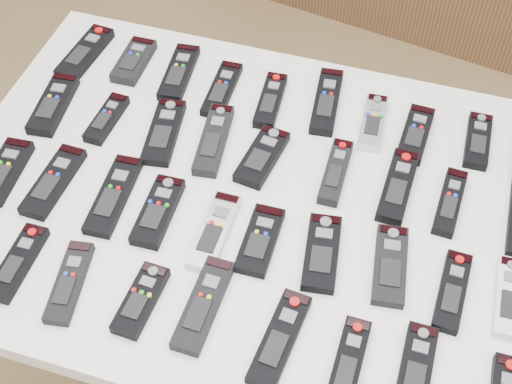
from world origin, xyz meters
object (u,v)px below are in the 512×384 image
(remote_13, at_px, (214,140))
(remote_35, at_px, (348,363))
(remote_12, at_px, (164,132))
(remote_7, at_px, (415,134))
(remote_34, at_px, (280,339))
(remote_30, at_px, (18,263))
(remote_32, at_px, (141,300))
(remote_36, at_px, (416,369))
(remote_10, at_px, (53,104))
(remote_0, at_px, (85,53))
(remote_17, at_px, (450,202))
(remote_1, at_px, (134,61))
(remote_21, at_px, (114,195))
(remote_24, at_px, (260,240))
(remote_33, at_px, (203,305))
(remote_11, at_px, (107,119))
(remote_19, at_px, (5,171))
(remote_3, at_px, (222,89))
(remote_25, at_px, (322,253))
(remote_6, at_px, (373,123))
(remote_8, at_px, (478,141))
(remote_26, at_px, (390,265))
(remote_15, at_px, (336,172))
(table, at_px, (256,216))
(remote_31, at_px, (69,282))
(remote_2, at_px, (179,73))
(remote_4, at_px, (270,101))
(remote_27, at_px, (452,291))
(remote_14, at_px, (262,157))
(remote_28, at_px, (508,297))
(remote_20, at_px, (54,181))
(remote_16, at_px, (398,186))
(remote_22, at_px, (158,211))

(remote_13, bearing_deg, remote_35, -54.19)
(remote_13, bearing_deg, remote_12, 177.05)
(remote_7, bearing_deg, remote_34, -102.21)
(remote_12, xyz_separation_m, remote_35, (0.49, -0.41, 0.00))
(remote_30, xyz_separation_m, remote_32, (0.25, -0.01, 0.00))
(remote_12, xyz_separation_m, remote_36, (0.60, -0.38, 0.00))
(remote_10, distance_m, remote_30, 0.41)
(remote_0, relative_size, remote_17, 1.13)
(remote_1, height_order, remote_13, same)
(remote_34, bearing_deg, remote_1, 137.23)
(remote_32, bearing_deg, remote_21, 127.98)
(remote_24, distance_m, remote_33, 0.17)
(remote_11, xyz_separation_m, remote_19, (-0.13, -0.20, 0.00))
(remote_1, relative_size, remote_3, 0.85)
(remote_24, height_order, remote_25, remote_25)
(remote_6, bearing_deg, remote_8, 0.14)
(remote_13, bearing_deg, remote_25, -43.25)
(remote_10, height_order, remote_26, remote_10)
(remote_19, bearing_deg, remote_11, 51.71)
(remote_15, distance_m, remote_25, 0.20)
(table, relative_size, remote_3, 7.29)
(remote_6, bearing_deg, remote_36, -75.08)
(remote_17, distance_m, remote_24, 0.38)
(remote_7, distance_m, remote_36, 0.54)
(remote_26, bearing_deg, remote_31, -166.22)
(remote_7, distance_m, remote_33, 0.60)
(remote_2, xyz_separation_m, remote_4, (0.23, -0.03, 0.00))
(remote_26, height_order, remote_33, remote_33)
(remote_10, xyz_separation_m, remote_34, (0.63, -0.40, -0.00))
(remote_17, relative_size, remote_35, 0.99)
(remote_3, height_order, remote_27, remote_27)
(remote_19, height_order, remote_31, remote_19)
(remote_6, height_order, remote_26, remote_6)
(remote_0, bearing_deg, remote_10, -82.32)
(remote_14, bearing_deg, remote_3, 138.21)
(remote_34, bearing_deg, remote_12, 138.67)
(remote_8, bearing_deg, remote_27, -91.82)
(remote_8, height_order, remote_28, same)
(remote_21, bearing_deg, remote_24, -6.79)
(remote_19, bearing_deg, remote_7, 19.72)
(table, height_order, remote_28, remote_28)
(remote_21, bearing_deg, remote_14, 32.65)
(remote_31, relative_size, remote_33, 0.89)
(remote_13, xyz_separation_m, remote_21, (-0.14, -0.20, -0.00))
(remote_8, distance_m, remote_14, 0.46)
(remote_20, relative_size, remote_21, 0.93)
(remote_8, distance_m, remote_12, 0.67)
(remote_11, relative_size, remote_16, 0.78)
(remote_10, distance_m, remote_22, 0.39)
(remote_22, bearing_deg, remote_7, 36.44)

